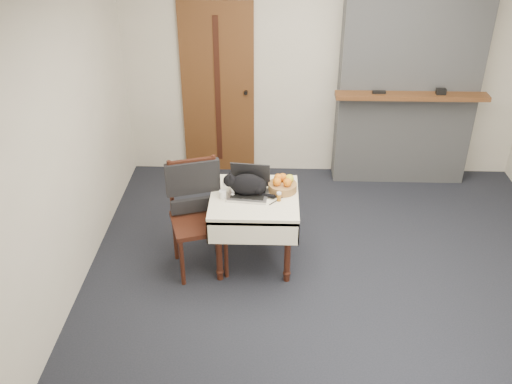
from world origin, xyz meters
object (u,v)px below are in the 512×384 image
cat (248,185)px  pill_bottle (279,196)px  laptop (249,187)px  cream_jar (223,194)px  fruit_basket (283,185)px  chair (196,200)px  door (218,91)px  side_table (254,207)px

cat → pill_bottle: cat is taller
laptop → cream_jar: size_ratio=5.38×
laptop → fruit_basket: laptop is taller
fruit_basket → cream_jar: bearing=-164.3°
chair → fruit_basket: bearing=-7.2°
door → fruit_basket: door is taller
cream_jar → fruit_basket: size_ratio=0.28×
side_table → chair: size_ratio=0.75×
pill_bottle → chair: bearing=176.7°
side_table → chair: (-0.52, -0.03, 0.08)m
door → fruit_basket: (0.73, -1.71, -0.24)m
side_table → chair: chair is taller
side_table → chair: 0.53m
pill_bottle → fruit_basket: fruit_basket is taller
laptop → pill_bottle: 0.29m
side_table → cat: 0.22m
pill_bottle → fruit_basket: size_ratio=0.33×
laptop → cream_jar: 0.25m
cream_jar → chair: bearing=177.7°
side_table → fruit_basket: (0.25, 0.10, 0.17)m
side_table → pill_bottle: 0.28m
door → pill_bottle: size_ratio=23.93×
pill_bottle → chair: size_ratio=0.08×
cat → chair: 0.49m
side_table → door: bearing=104.7°
laptop → chair: bearing=-163.8°
laptop → chair: chair is taller
side_table → cream_jar: size_ratio=10.93×
door → chair: 1.88m
cat → pill_bottle: bearing=-25.8°
door → pill_bottle: 2.03m
laptop → cream_jar: laptop is taller
door → pill_bottle: (0.69, -1.89, -0.26)m
cat → pill_bottle: 0.30m
side_table → fruit_basket: 0.32m
cat → pill_bottle: (0.27, -0.10, -0.05)m
side_table → cat: (-0.06, 0.03, 0.21)m
door → fruit_basket: 1.87m
cat → side_table: bearing=-31.0°
door → chair: (-0.05, -1.85, -0.34)m
cream_jar → cat: bearing=17.7°
laptop → pill_bottle: (0.27, -0.12, -0.02)m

